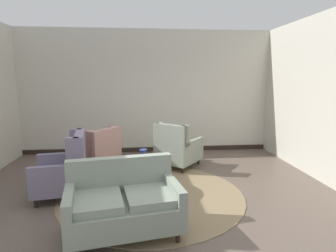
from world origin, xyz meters
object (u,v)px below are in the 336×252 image
Objects in this scene: settee at (124,204)px; armchair_back_corner at (177,149)px; armchair_near_window at (98,155)px; armchair_beside_settee at (65,170)px; porcelain_vase at (143,160)px; coffee_table at (146,173)px.

settee is 1.29× the size of armchair_back_corner.
armchair_back_corner reaches higher than settee.
armchair_back_corner is at bearing 138.12° from armchair_near_window.
armchair_beside_settee reaches higher than armchair_near_window.
porcelain_vase is 0.31× the size of armchair_near_window.
coffee_table is at bearing 100.67° from armchair_back_corner.
porcelain_vase is 1.31m from armchair_beside_settee.
settee is at bearing -103.76° from coffee_table.
armchair_near_window is at bearing 50.11° from armchair_back_corner.
coffee_table is at bearing 80.66° from armchair_near_window.
armchair_near_window is 1.71m from armchair_back_corner.
coffee_table is 0.58× the size of settee.
porcelain_vase reaches higher than coffee_table.
coffee_table is 1.51m from armchair_back_corner.
settee is at bearing -101.97° from porcelain_vase.
porcelain_vase is 1.36m from armchair_near_window.
porcelain_vase is 1.30m from settee.
porcelain_vase is 0.31× the size of armchair_beside_settee.
coffee_table is 0.82× the size of armchair_near_window.
armchair_near_window is at bearing 150.13° from armchair_beside_settee.
coffee_table is at bearing 80.97° from armchair_beside_settee.
settee reaches higher than coffee_table.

